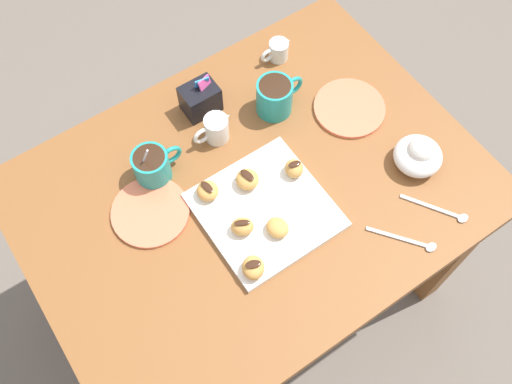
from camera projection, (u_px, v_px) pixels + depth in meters
The scene contains 24 objects.
ground_plane at pixel (254, 283), 1.99m from camera, with size 8.00×8.00×0.00m, color #665B51.
dining_table at pixel (253, 211), 1.47m from camera, with size 1.08×0.80×0.71m.
pastry_plate_square at pixel (265, 210), 1.33m from camera, with size 0.28×0.28×0.02m, color silver.
coffee_mug_teal_left at pixel (152, 165), 1.34m from camera, with size 0.12×0.09×0.13m.
coffee_mug_teal_right at pixel (275, 96), 1.42m from camera, with size 0.13×0.09×0.09m.
cream_pitcher_white at pixel (216, 128), 1.39m from camera, with size 0.10×0.06×0.07m.
sugar_caddy at pixel (200, 99), 1.43m from camera, with size 0.09×0.07×0.11m.
ice_cream_bowl at pixel (418, 155), 1.36m from camera, with size 0.12×0.12×0.09m.
chocolate_sauce_pitcher at pixel (278, 50), 1.52m from camera, with size 0.09×0.05×0.06m.
saucer_coral_left at pixel (349, 108), 1.46m from camera, with size 0.18×0.18×0.01m, color #E5704C.
saucer_coral_right at pixel (150, 212), 1.33m from camera, with size 0.18×0.18×0.01m, color #E5704C.
loose_spoon_near_saucer at pixel (410, 241), 1.30m from camera, with size 0.11×0.13×0.01m.
loose_spoon_by_plate at pixel (443, 211), 1.33m from camera, with size 0.10×0.14×0.01m.
beignet_0 at pixel (242, 227), 1.28m from camera, with size 0.05×0.04×0.04m, color #D19347.
chocolate_drizzle_0 at pixel (242, 223), 1.26m from camera, with size 0.04×0.01×0.01m, color #381E11.
beignet_1 at pixel (247, 179), 1.33m from camera, with size 0.05×0.05×0.04m, color #D19347.
chocolate_drizzle_1 at pixel (247, 175), 1.32m from camera, with size 0.04×0.02×0.01m, color #381E11.
beignet_2 at pixel (253, 268), 1.23m from camera, with size 0.05×0.06×0.04m, color #D19347.
chocolate_drizzle_2 at pixel (253, 264), 1.22m from camera, with size 0.03×0.02×0.01m, color #381E11.
beignet_3 at pixel (294, 169), 1.35m from camera, with size 0.04×0.05×0.04m, color #D19347.
chocolate_drizzle_3 at pixel (295, 164), 1.33m from camera, with size 0.03×0.02×0.01m, color #381E11.
beignet_4 at pixel (278, 228), 1.28m from camera, with size 0.05×0.05×0.03m, color #D19347.
beignet_5 at pixel (208, 191), 1.32m from camera, with size 0.05×0.05×0.04m, color #D19347.
chocolate_drizzle_5 at pixel (207, 187), 1.30m from camera, with size 0.04×0.02×0.01m, color #381E11.
Camera 1 is at (-0.35, -0.53, 1.92)m, focal length 40.20 mm.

